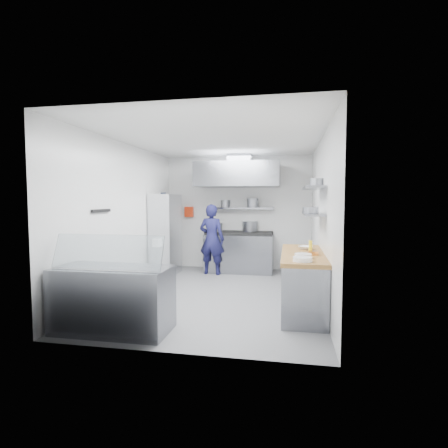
% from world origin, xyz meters
% --- Properties ---
extents(floor, '(5.00, 5.00, 0.00)m').
position_xyz_m(floor, '(0.00, 0.00, 0.00)').
color(floor, '#505053').
rests_on(floor, ground).
extents(ceiling, '(5.00, 5.00, 0.00)m').
position_xyz_m(ceiling, '(0.00, 0.00, 2.80)').
color(ceiling, silver).
rests_on(ceiling, wall_back).
extents(wall_back, '(3.60, 2.80, 0.02)m').
position_xyz_m(wall_back, '(0.00, 2.50, 1.40)').
color(wall_back, white).
rests_on(wall_back, floor).
extents(wall_front, '(3.60, 2.80, 0.02)m').
position_xyz_m(wall_front, '(0.00, -2.50, 1.40)').
color(wall_front, white).
rests_on(wall_front, floor).
extents(wall_left, '(2.80, 5.00, 0.02)m').
position_xyz_m(wall_left, '(-1.80, 0.00, 1.40)').
color(wall_left, white).
rests_on(wall_left, floor).
extents(wall_right, '(2.80, 5.00, 0.02)m').
position_xyz_m(wall_right, '(1.80, 0.00, 1.40)').
color(wall_right, white).
rests_on(wall_right, floor).
extents(gas_range, '(1.60, 0.80, 0.90)m').
position_xyz_m(gas_range, '(0.10, 2.10, 0.45)').
color(gas_range, gray).
rests_on(gas_range, floor).
extents(cooktop, '(1.57, 0.78, 0.06)m').
position_xyz_m(cooktop, '(0.10, 2.10, 0.93)').
color(cooktop, black).
rests_on(cooktop, gas_range).
extents(stock_pot_left, '(0.30, 0.30, 0.20)m').
position_xyz_m(stock_pot_left, '(-0.49, 2.16, 1.06)').
color(stock_pot_left, slate).
rests_on(stock_pot_left, cooktop).
extents(stock_pot_mid, '(0.37, 0.37, 0.24)m').
position_xyz_m(stock_pot_mid, '(0.32, 2.35, 1.08)').
color(stock_pot_mid, slate).
rests_on(stock_pot_mid, cooktop).
extents(over_range_shelf, '(1.60, 0.30, 0.04)m').
position_xyz_m(over_range_shelf, '(0.10, 2.34, 1.52)').
color(over_range_shelf, gray).
rests_on(over_range_shelf, wall_back).
extents(shelf_pot_a, '(0.25, 0.25, 0.18)m').
position_xyz_m(shelf_pot_a, '(-0.31, 2.50, 1.63)').
color(shelf_pot_a, slate).
rests_on(shelf_pot_a, over_range_shelf).
extents(shelf_pot_b, '(0.28, 0.28, 0.22)m').
position_xyz_m(shelf_pot_b, '(0.39, 2.32, 1.65)').
color(shelf_pot_b, slate).
rests_on(shelf_pot_b, over_range_shelf).
extents(extractor_hood, '(1.90, 1.15, 0.55)m').
position_xyz_m(extractor_hood, '(0.10, 1.93, 2.30)').
color(extractor_hood, gray).
rests_on(extractor_hood, wall_back).
extents(hood_duct, '(0.55, 0.55, 0.24)m').
position_xyz_m(hood_duct, '(0.10, 2.15, 2.68)').
color(hood_duct, slate).
rests_on(hood_duct, extractor_hood).
extents(red_firebox, '(0.22, 0.10, 0.26)m').
position_xyz_m(red_firebox, '(-1.25, 2.44, 1.42)').
color(red_firebox, red).
rests_on(red_firebox, wall_back).
extents(chef, '(0.65, 0.48, 1.63)m').
position_xyz_m(chef, '(-0.49, 1.68, 0.81)').
color(chef, '#151540').
rests_on(chef, floor).
extents(wire_rack, '(0.50, 0.90, 1.85)m').
position_xyz_m(wire_rack, '(-1.53, 1.47, 0.93)').
color(wire_rack, silver).
rests_on(wire_rack, floor).
extents(rack_bin_a, '(0.15, 0.19, 0.17)m').
position_xyz_m(rack_bin_a, '(-1.53, 0.93, 0.80)').
color(rack_bin_a, white).
rests_on(rack_bin_a, wire_rack).
extents(rack_bin_b, '(0.14, 0.17, 0.15)m').
position_xyz_m(rack_bin_b, '(-1.53, 1.47, 1.30)').
color(rack_bin_b, yellow).
rests_on(rack_bin_b, wire_rack).
extents(rack_jar, '(0.12, 0.12, 0.18)m').
position_xyz_m(rack_jar, '(-1.48, 1.20, 1.80)').
color(rack_jar, black).
rests_on(rack_jar, wire_rack).
extents(knife_strip, '(0.04, 0.55, 0.05)m').
position_xyz_m(knife_strip, '(-1.78, -0.90, 1.55)').
color(knife_strip, black).
rests_on(knife_strip, wall_left).
extents(prep_counter_base, '(0.62, 2.00, 0.84)m').
position_xyz_m(prep_counter_base, '(1.48, -0.60, 0.42)').
color(prep_counter_base, gray).
rests_on(prep_counter_base, floor).
extents(prep_counter_top, '(0.65, 2.04, 0.06)m').
position_xyz_m(prep_counter_top, '(1.48, -0.60, 0.87)').
color(prep_counter_top, brown).
rests_on(prep_counter_top, prep_counter_base).
extents(plate_stack_a, '(0.26, 0.26, 0.06)m').
position_xyz_m(plate_stack_a, '(1.44, -1.39, 0.93)').
color(plate_stack_a, white).
rests_on(plate_stack_a, prep_counter_top).
extents(plate_stack_b, '(0.24, 0.24, 0.06)m').
position_xyz_m(plate_stack_b, '(1.46, -1.09, 0.93)').
color(plate_stack_b, white).
rests_on(plate_stack_b, prep_counter_top).
extents(copper_pan, '(0.15, 0.15, 0.06)m').
position_xyz_m(copper_pan, '(1.63, -0.80, 0.93)').
color(copper_pan, '#CA7C39').
rests_on(copper_pan, prep_counter_top).
extents(squeeze_bottle, '(0.06, 0.06, 0.18)m').
position_xyz_m(squeeze_bottle, '(1.60, -0.47, 0.99)').
color(squeeze_bottle, yellow).
rests_on(squeeze_bottle, prep_counter_top).
extents(mixing_bowl, '(0.29, 0.29, 0.06)m').
position_xyz_m(mixing_bowl, '(1.54, -0.21, 0.93)').
color(mixing_bowl, white).
rests_on(mixing_bowl, prep_counter_top).
extents(wall_shelf_lower, '(0.30, 1.30, 0.04)m').
position_xyz_m(wall_shelf_lower, '(1.64, -0.30, 1.50)').
color(wall_shelf_lower, gray).
rests_on(wall_shelf_lower, wall_right).
extents(wall_shelf_upper, '(0.30, 1.30, 0.04)m').
position_xyz_m(wall_shelf_upper, '(1.64, -0.30, 1.92)').
color(wall_shelf_upper, gray).
rests_on(wall_shelf_upper, wall_right).
extents(shelf_pot_c, '(0.24, 0.24, 0.10)m').
position_xyz_m(shelf_pot_c, '(1.58, -0.67, 1.57)').
color(shelf_pot_c, slate).
rests_on(shelf_pot_c, wall_shelf_lower).
extents(shelf_pot_d, '(0.24, 0.24, 0.14)m').
position_xyz_m(shelf_pot_d, '(1.71, -0.19, 2.01)').
color(shelf_pot_d, slate).
rests_on(shelf_pot_d, wall_shelf_upper).
extents(display_case, '(1.50, 0.70, 0.85)m').
position_xyz_m(display_case, '(-1.00, -2.00, 0.42)').
color(display_case, gray).
rests_on(display_case, floor).
extents(display_glass, '(1.47, 0.19, 0.42)m').
position_xyz_m(display_glass, '(-1.00, -2.12, 1.07)').
color(display_glass, silver).
rests_on(display_glass, display_case).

